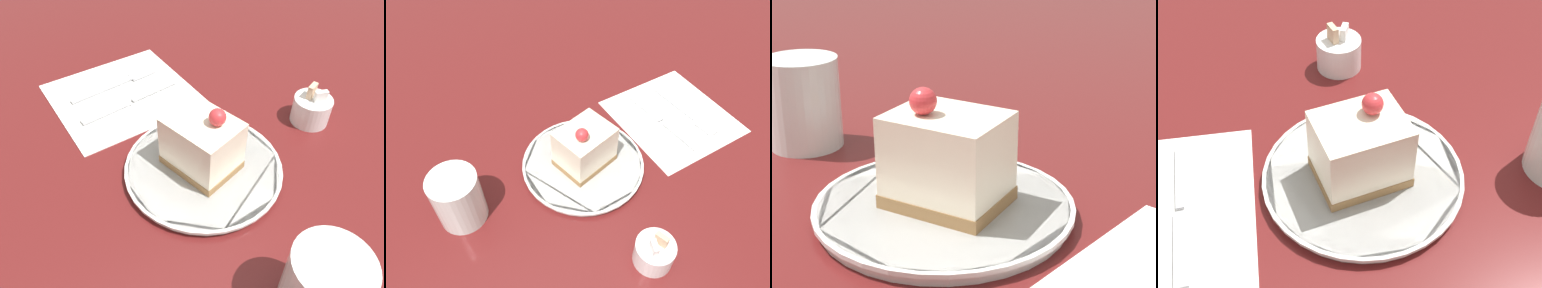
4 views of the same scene
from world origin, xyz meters
TOP-DOWN VIEW (x-y plane):
  - ground_plane at (0.00, 0.00)m, footprint 4.00×4.00m
  - plate at (-0.02, -0.04)m, footprint 0.22×0.22m
  - cake_slice at (-0.02, -0.04)m, footprint 0.11×0.09m
  - drinking_glass at (0.21, -0.06)m, footprint 0.08×0.08m

SIDE VIEW (x-z plane):
  - ground_plane at x=0.00m, z-range 0.00..0.00m
  - plate at x=-0.02m, z-range 0.00..0.01m
  - drinking_glass at x=0.21m, z-range 0.00..0.10m
  - cake_slice at x=-0.02m, z-range 0.00..0.10m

